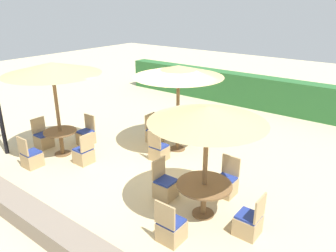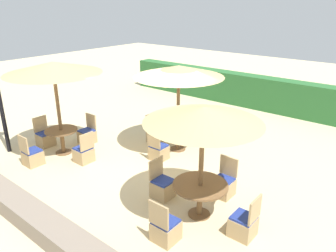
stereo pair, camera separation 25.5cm
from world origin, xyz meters
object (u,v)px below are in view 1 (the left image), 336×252
(patio_chair_front_left_west, at_px, (43,139))
(parasol_center, at_px, (178,71))
(parasol_front_left, at_px, (52,69))
(patio_chair_center_south, at_px, (159,151))
(patio_chair_center_west, at_px, (155,134))
(patio_chair_front_left_east, at_px, (84,154))
(patio_chair_front_right_east, at_px, (249,223))
(patio_chair_front_left_north, at_px, (86,136))
(parasol_front_right, at_px, (207,115))
(patio_chair_center_north, at_px, (193,132))
(round_table_front_left, at_px, (61,137))
(patio_chair_front_left_south, at_px, (31,158))
(patio_chair_front_right_west, at_px, (165,187))
(patio_chair_front_right_south, at_px, (171,229))
(round_table_center, at_px, (178,132))
(round_table_front_right, at_px, (204,190))
(patio_chair_front_right_north, at_px, (226,184))

(patio_chair_front_left_west, xyz_separation_m, parasol_center, (3.46, 2.43, 2.19))
(parasol_front_left, height_order, patio_chair_center_south, parasol_front_left)
(parasol_center, xyz_separation_m, patio_chair_center_west, (-0.94, 0.02, -2.19))
(patio_chair_front_left_east, height_order, patio_chair_front_right_east, same)
(patio_chair_front_left_north, xyz_separation_m, parasol_front_right, (4.99, -0.90, 2.03))
(patio_chair_center_north, bearing_deg, patio_chair_center_south, 90.56)
(round_table_front_left, xyz_separation_m, patio_chair_front_left_south, (0.00, -1.00, -0.31))
(patio_chair_center_south, relative_size, patio_chair_front_right_west, 1.00)
(parasol_front_left, relative_size, parasol_front_right, 1.13)
(patio_chair_front_right_south, bearing_deg, round_table_center, 124.26)
(patio_chair_front_left_east, xyz_separation_m, round_table_center, (1.57, 2.36, 0.31))
(parasol_center, xyz_separation_m, round_table_front_right, (2.40, -2.35, -1.84))
(patio_chair_front_left_west, relative_size, patio_chair_front_right_west, 1.00)
(patio_chair_front_left_east, height_order, patio_chair_front_right_north, same)
(patio_chair_front_left_south, xyz_separation_m, patio_chair_front_left_east, (0.98, 1.03, 0.00))
(parasol_front_left, bearing_deg, patio_chair_center_north, 52.85)
(patio_chair_front_right_east, bearing_deg, patio_chair_front_right_north, 45.65)
(patio_chair_center_south, bearing_deg, parasol_center, 88.53)
(patio_chair_front_left_west, relative_size, patio_chair_front_left_north, 1.00)
(patio_chair_front_right_east, bearing_deg, patio_chair_front_right_south, 134.10)
(parasol_front_right, height_order, patio_chair_front_right_north, parasol_front_right)
(patio_chair_center_west, xyz_separation_m, parasol_front_right, (3.34, -2.37, 2.03))
(round_table_center, distance_m, patio_chair_front_right_east, 4.19)
(patio_chair_front_left_east, bearing_deg, parasol_center, -33.60)
(round_table_front_left, relative_size, patio_chair_front_right_south, 1.03)
(patio_chair_center_north, bearing_deg, round_table_front_left, 52.85)
(patio_chair_front_left_north, distance_m, patio_chair_front_left_east, 1.37)
(round_table_front_right, xyz_separation_m, patio_chair_front_right_north, (0.00, 1.01, -0.35))
(patio_chair_front_left_east, bearing_deg, patio_chair_front_right_south, -105.37)
(patio_chair_center_north, distance_m, patio_chair_front_right_south, 4.97)
(patio_chair_front_left_south, height_order, round_table_front_right, patio_chair_front_left_south)
(patio_chair_front_left_north, xyz_separation_m, patio_chair_center_west, (1.65, 1.46, 0.00))
(round_table_front_left, bearing_deg, patio_chair_front_left_west, -177.82)
(patio_chair_front_left_west, xyz_separation_m, patio_chair_front_right_east, (6.91, 0.06, 0.00))
(parasol_front_left, height_order, round_table_center, parasol_front_left)
(parasol_center, distance_m, round_table_front_right, 3.83)
(round_table_front_right, relative_size, patio_chair_front_right_east, 1.26)
(patio_chair_front_left_west, relative_size, patio_chair_center_south, 1.00)
(round_table_center, xyz_separation_m, patio_chair_center_west, (-0.94, 0.02, -0.31))
(parasol_front_right, bearing_deg, round_table_front_right, 90.00)
(round_table_center, distance_m, patio_chair_front_right_south, 4.17)
(parasol_front_left, distance_m, round_table_front_left, 2.03)
(patio_chair_center_north, bearing_deg, parasol_front_right, 126.72)
(patio_chair_front_left_west, bearing_deg, patio_chair_front_left_south, 43.47)
(patio_chair_front_left_west, distance_m, patio_chair_front_left_north, 1.31)
(parasol_front_left, bearing_deg, parasol_front_right, 0.53)
(patio_chair_center_south, bearing_deg, parasol_front_right, -31.00)
(patio_chair_front_left_north, height_order, patio_chair_front_right_south, same)
(patio_chair_center_west, bearing_deg, patio_chair_front_right_north, 67.88)
(parasol_front_left, relative_size, patio_chair_front_left_north, 2.98)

